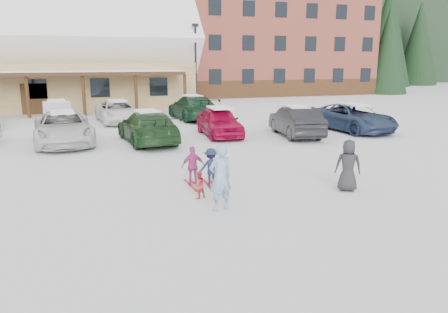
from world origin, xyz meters
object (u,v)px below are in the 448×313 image
object	(u,v)px
alpine_hotel	(241,17)
toddler_red	(199,185)
child_navy	(211,167)
parked_car_10	(118,112)
parked_car_3	(148,127)
parked_car_9	(57,112)
parked_car_6	(353,118)
parked_car_4	(219,122)
day_lodge	(10,59)
child_magenta	(193,166)
parked_car_11	(193,107)
parked_car_5	(296,121)
lamp_post	(196,61)
adult_skier	(220,178)
bystander_dark	(348,166)
parked_car_2	(63,128)

from	to	relation	value
alpine_hotel	toddler_red	world-z (taller)	alpine_hotel
child_navy	parked_car_10	world-z (taller)	parked_car_10
parked_car_3	parked_car_9	distance (m)	8.93
parked_car_6	parked_car_10	size ratio (longest dim) A/B	1.07
child_navy	parked_car_10	bearing A→B (deg)	-80.85
alpine_hotel	parked_car_6	world-z (taller)	alpine_hotel
parked_car_4	parked_car_10	xyz separation A→B (m)	(-4.60, 6.57, -0.04)
day_lodge	parked_car_4	distance (m)	21.76
child_magenta	parked_car_11	bearing A→B (deg)	-106.10
toddler_red	parked_car_10	distance (m)	16.37
day_lodge	parked_car_9	bearing A→B (deg)	-70.86
parked_car_5	parked_car_9	size ratio (longest dim) A/B	1.05
alpine_hotel	child_navy	bearing A→B (deg)	-111.31
day_lodge	parked_car_4	bearing A→B (deg)	-56.27
child_navy	parked_car_5	xyz separation A→B (m)	(6.67, 7.41, 0.17)
lamp_post	parked_car_9	xyz separation A→B (m)	(-10.36, -6.49, -3.00)
day_lodge	adult_skier	world-z (taller)	day_lodge
lamp_post	parked_car_11	distance (m)	7.70
lamp_post	toddler_red	size ratio (longest dim) A/B	8.41
parked_car_3	parked_car_10	world-z (taller)	parked_car_3
adult_skier	toddler_red	world-z (taller)	adult_skier
lamp_post	parked_car_5	world-z (taller)	lamp_post
alpine_hotel	parked_car_11	distance (m)	25.25
toddler_red	parked_car_9	world-z (taller)	parked_car_9
parked_car_10	bystander_dark	bearing A→B (deg)	-77.68
child_navy	parked_car_11	distance (m)	15.65
day_lodge	child_navy	distance (m)	28.24
parked_car_4	parked_car_6	xyz separation A→B (m)	(7.50, -0.70, 0.00)
parked_car_9	parked_car_10	bearing A→B (deg)	168.78
adult_skier	parked_car_11	size ratio (longest dim) A/B	0.33
day_lodge	parked_car_2	distance (m)	18.64
toddler_red	bystander_dark	xyz separation A→B (m)	(4.43, -0.65, 0.38)
alpine_hotel	parked_car_4	size ratio (longest dim) A/B	7.28
parked_car_11	adult_skier	bearing A→B (deg)	74.48
child_navy	parked_car_9	bearing A→B (deg)	-68.57
parked_car_5	parked_car_6	size ratio (longest dim) A/B	0.87
lamp_post	bystander_dark	distance (m)	24.14
parked_car_2	parked_car_9	bearing A→B (deg)	90.83
bystander_dark	lamp_post	bearing A→B (deg)	-66.24
day_lodge	alpine_hotel	distance (m)	25.78
child_navy	bystander_dark	world-z (taller)	bystander_dark
alpine_hotel	parked_car_9	world-z (taller)	alpine_hotel
toddler_red	parked_car_9	bearing A→B (deg)	-90.77
child_navy	parked_car_4	xyz separation A→B (m)	(2.95, 8.66, 0.14)
day_lodge	parked_car_4	size ratio (longest dim) A/B	6.73
parked_car_5	parked_car_9	xyz separation A→B (m)	(-11.89, 8.26, -0.04)
parked_car_2	parked_car_11	distance (m)	10.21
day_lodge	child_navy	bearing A→B (deg)	-71.28
parked_car_9	parked_car_4	bearing A→B (deg)	135.02
child_navy	child_magenta	distance (m)	0.56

